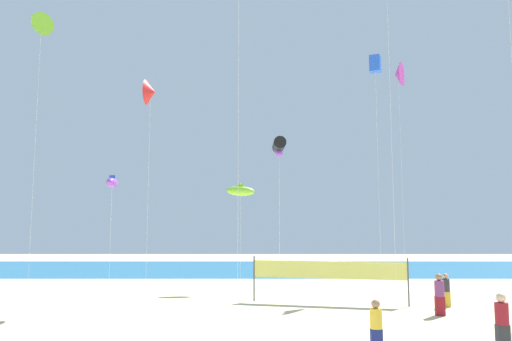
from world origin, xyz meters
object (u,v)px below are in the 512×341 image
Objects in this scene: volleyball_net at (329,272)px; kite_magenta_delta at (399,75)px; kite_black_tube at (280,146)px; beachgoer_mustard_shirt at (377,324)px; kite_violet_inflatable at (113,183)px; kite_lime_delta at (42,25)px; beachgoer_maroon_shirt at (503,320)px; kite_red_delta at (151,92)px; kite_lime_inflatable at (241,191)px; kite_blue_box at (376,65)px; beachgoer_charcoal_shirt at (447,289)px; beachgoer_plum_shirt at (440,293)px.

kite_magenta_delta is (5.98, 6.61, 12.73)m from volleyball_net.
kite_magenta_delta is at bearing 53.91° from kite_black_tube.
kite_violet_inflatable is at bearing -65.62° from beachgoer_mustard_shirt.
kite_lime_delta is at bearing -62.81° from beachgoer_mustard_shirt.
beachgoer_maroon_shirt is 0.17× the size of kite_red_delta.
kite_lime_inflatable reaches higher than volleyball_net.
kite_violet_inflatable is 14.43m from kite_blue_box.
kite_lime_inflatable is (11.44, 5.15, -9.28)m from kite_lime_delta.
kite_red_delta is 11.12m from kite_lime_inflatable.
volleyball_net is 0.63× the size of kite_blue_box.
kite_blue_box reaches higher than beachgoer_charcoal_shirt.
beachgoer_plum_shirt is 9.92m from kite_black_tube.
beachgoer_maroon_shirt is 10.54m from kite_black_tube.
kite_blue_box reaches higher than kite_violet_inflatable.
kite_blue_box is at bearing 31.08° from kite_black_tube.
beachgoer_plum_shirt is at bearing -46.66° from kite_lime_inflatable.
kite_blue_box reaches higher than beachgoer_mustard_shirt.
kite_blue_box reaches higher than kite_lime_inflatable.
beachgoer_maroon_shirt is at bearing -56.82° from beachgoer_plum_shirt.
beachgoer_charcoal_shirt is 0.15× the size of kite_red_delta.
beachgoer_mustard_shirt is 8.63m from kite_black_tube.
kite_black_tube is at bearing 107.10° from beachgoer_charcoal_shirt.
kite_lime_inflatable is (-6.98, 8.76, -5.68)m from kite_blue_box.
kite_violet_inflatable is 0.53× the size of kite_blue_box.
kite_lime_delta is 1.07× the size of kite_magenta_delta.
beachgoer_mustard_shirt is 22.43m from kite_magenta_delta.
beachgoer_mustard_shirt is at bearing -38.63° from kite_red_delta.
beachgoer_maroon_shirt is 0.27× the size of kite_lime_inflatable.
kite_magenta_delta is (16.98, 8.31, 8.21)m from kite_violet_inflatable.
kite_red_delta is 0.72× the size of kite_magenta_delta.
kite_magenta_delta is (1.86, 16.70, 13.38)m from beachgoer_maroon_shirt.
volleyball_net is at bearing 178.26° from beachgoer_plum_shirt.
beachgoer_charcoal_shirt is 14.00m from kite_lime_inflatable.
kite_red_delta is (2.14, -1.51, 4.24)m from kite_violet_inflatable.
volleyball_net is at bearing -52.70° from kite_lime_inflatable.
kite_black_tube reaches higher than beachgoer_mustard_shirt.
kite_red_delta is at bearing -66.26° from beachgoer_mustard_shirt.
kite_lime_delta is 2.38× the size of kite_lime_inflatable.
kite_red_delta is (7.39, -4.38, -5.22)m from kite_lime_delta.
kite_lime_inflatable is (-2.01, 11.76, -1.09)m from kite_black_tube.
beachgoer_mustard_shirt is (-5.72, -9.21, 0.01)m from beachgoer_charcoal_shirt.
volleyball_net is at bearing -132.12° from kite_magenta_delta.
kite_violet_inflatable is at bearing 144.78° from kite_red_delta.
kite_black_tube is at bearing -26.15° from kite_lime_delta.
kite_magenta_delta is at bearing -137.04° from beachgoer_mustard_shirt.
beachgoer_maroon_shirt is at bearing -75.69° from kite_blue_box.
kite_magenta_delta reaches higher than kite_lime_inflatable.
volleyball_net reaches higher than beachgoer_maroon_shirt.
kite_blue_box reaches higher than volleyball_net.
beachgoer_maroon_shirt is at bearing -33.91° from kite_black_tube.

